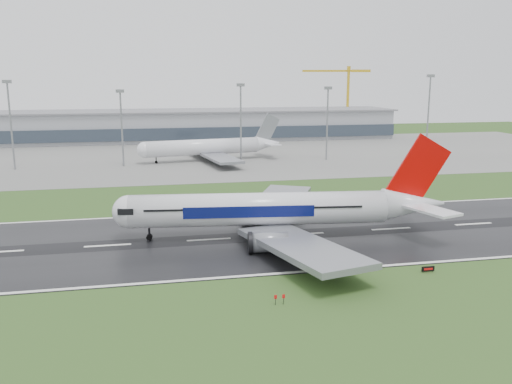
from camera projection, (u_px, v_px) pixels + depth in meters
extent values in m
plane|color=#28471A|center=(209.00, 240.00, 109.70)|extent=(520.00, 520.00, 0.00)
cube|color=black|center=(209.00, 240.00, 109.69)|extent=(400.00, 45.00, 0.10)
cube|color=slate|center=(175.00, 155.00, 229.51)|extent=(400.00, 130.00, 0.08)
cube|color=gray|center=(168.00, 126.00, 285.47)|extent=(240.00, 36.00, 15.00)
cylinder|color=gray|center=(11.00, 127.00, 190.91)|extent=(0.64, 0.64, 30.58)
cylinder|color=gray|center=(122.00, 130.00, 198.74)|extent=(0.64, 0.64, 27.16)
cylinder|color=gray|center=(241.00, 125.00, 207.26)|extent=(0.64, 0.64, 29.25)
cylinder|color=gray|center=(327.00, 125.00, 214.23)|extent=(0.64, 0.64, 27.97)
cylinder|color=gray|center=(428.00, 118.00, 222.29)|extent=(0.64, 0.64, 32.67)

